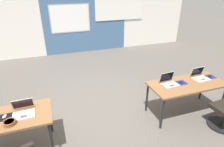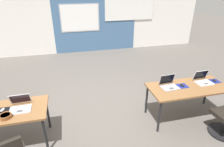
{
  "view_description": "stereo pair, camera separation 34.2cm",
  "coord_description": "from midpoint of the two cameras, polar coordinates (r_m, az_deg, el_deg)",
  "views": [
    {
      "loc": [
        -0.83,
        -3.32,
        2.59
      ],
      "look_at": [
        0.35,
        0.12,
        0.83
      ],
      "focal_mm": 30.28,
      "sensor_mm": 36.0,
      "label": 1
    },
    {
      "loc": [
        -0.5,
        -3.41,
        2.59
      ],
      "look_at": [
        0.35,
        0.12,
        0.83
      ],
      "focal_mm": 30.28,
      "sensor_mm": 36.0,
      "label": 2
    }
  ],
  "objects": [
    {
      "name": "desk_near_right",
      "position": [
        4.15,
        19.55,
        -3.54
      ],
      "size": [
        1.6,
        0.7,
        0.72
      ],
      "color": "brown",
      "rests_on": "ground"
    },
    {
      "name": "laptop_near_right_inner",
      "position": [
        3.94,
        14.46,
        -2.55
      ],
      "size": [
        0.35,
        0.3,
        0.23
      ],
      "rotation": [
        0.0,
        0.0,
        0.07
      ],
      "color": "#9E9EA3",
      "rests_on": "desk_near_right"
    },
    {
      "name": "mousepad_near_right_end",
      "position": [
        4.58,
        25.62,
        -0.94
      ],
      "size": [
        0.22,
        0.19,
        0.0
      ],
      "color": "navy",
      "rests_on": "desk_near_right"
    },
    {
      "name": "mousepad_near_right_inner",
      "position": [
        4.09,
        17.92,
        -2.73
      ],
      "size": [
        0.22,
        0.19,
        0.0
      ],
      "color": "navy",
      "rests_on": "desk_near_right"
    },
    {
      "name": "laptop_near_left_inner",
      "position": [
        3.4,
        -27.88,
        -10.04
      ],
      "size": [
        0.34,
        0.33,
        0.22
      ],
      "rotation": [
        0.0,
        0.0,
        0.03
      ],
      "color": "silver",
      "rests_on": "desk_near_left"
    },
    {
      "name": "laptop_near_right_end",
      "position": [
        4.4,
        22.99,
        -0.8
      ],
      "size": [
        0.34,
        0.31,
        0.23
      ],
      "rotation": [
        0.0,
        0.0,
        0.04
      ],
      "color": "silver",
      "rests_on": "desk_near_right"
    },
    {
      "name": "back_wall_assembly",
      "position": [
        7.68,
        -14.03,
        16.3
      ],
      "size": [
        10.0,
        0.27,
        2.8
      ],
      "color": "silver",
      "rests_on": "ground"
    },
    {
      "name": "ground_plane",
      "position": [
        4.3,
        -6.32,
        -11.4
      ],
      "size": [
        24.0,
        24.0,
        0.0
      ],
      "color": "#56514C"
    },
    {
      "name": "mouse_near_right_end",
      "position": [
        4.58,
        25.66,
        -0.73
      ],
      "size": [
        0.07,
        0.11,
        0.03
      ],
      "color": "black",
      "rests_on": "mousepad_near_right_end"
    },
    {
      "name": "snack_bowl",
      "position": [
        3.28,
        -31.3,
        -12.59
      ],
      "size": [
        0.18,
        0.18,
        0.06
      ],
      "color": "brown",
      "rests_on": "desk_near_left"
    },
    {
      "name": "mouse_near_right_inner",
      "position": [
        4.08,
        17.96,
        -2.49
      ],
      "size": [
        0.09,
        0.11,
        0.03
      ],
      "color": "black",
      "rests_on": "mousepad_near_right_inner"
    },
    {
      "name": "mouse_near_left_inner",
      "position": [
        3.47,
        -32.24,
        -10.96
      ],
      "size": [
        0.08,
        0.11,
        0.03
      ],
      "color": "#B2B2B7",
      "rests_on": "mousepad_near_left_inner"
    },
    {
      "name": "mousepad_near_left_inner",
      "position": [
        3.48,
        -32.17,
        -11.21
      ],
      "size": [
        0.22,
        0.19,
        0.0
      ],
      "color": "black",
      "rests_on": "desk_near_left"
    }
  ]
}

